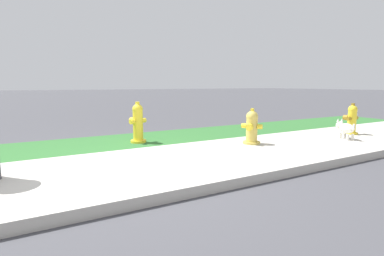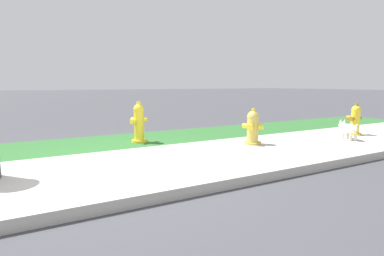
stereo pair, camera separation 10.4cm
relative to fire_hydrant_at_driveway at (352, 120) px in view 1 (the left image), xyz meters
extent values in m
plane|color=#424247|center=(-5.32, -0.24, -0.34)|extent=(120.00, 120.00, 0.00)
cube|color=#BCB7AD|center=(-5.32, -0.24, -0.33)|extent=(18.00, 2.34, 0.01)
cube|color=#2D662D|center=(-5.32, 1.75, -0.33)|extent=(18.00, 1.65, 0.01)
cube|color=#BCB7AD|center=(-5.32, -1.49, -0.28)|extent=(18.00, 0.16, 0.12)
cylinder|color=yellow|center=(0.00, -0.01, -0.31)|extent=(0.28, 0.28, 0.05)
cylinder|color=yellow|center=(0.00, -0.01, -0.03)|extent=(0.18, 0.18, 0.52)
sphere|color=yellow|center=(0.00, -0.01, 0.23)|extent=(0.19, 0.19, 0.19)
cube|color=olive|center=(0.00, -0.01, 0.34)|extent=(0.06, 0.06, 0.06)
cylinder|color=olive|center=(-0.14, -0.01, 0.03)|extent=(0.09, 0.09, 0.09)
cylinder|color=olive|center=(0.14, 0.00, 0.03)|extent=(0.09, 0.09, 0.09)
cylinder|color=olive|center=(-0.01, 0.13, 0.03)|extent=(0.12, 0.11, 0.12)
cylinder|color=yellow|center=(-4.52, 1.46, -0.31)|extent=(0.30, 0.30, 0.05)
cylinder|color=yellow|center=(-4.52, 1.46, 0.01)|extent=(0.19, 0.19, 0.60)
sphere|color=yellow|center=(-4.52, 1.46, 0.31)|extent=(0.20, 0.20, 0.20)
cube|color=yellow|center=(-4.52, 1.46, 0.43)|extent=(0.07, 0.07, 0.06)
cylinder|color=yellow|center=(-4.65, 1.41, 0.08)|extent=(0.12, 0.12, 0.09)
cylinder|color=yellow|center=(-4.39, 1.52, 0.08)|extent=(0.12, 0.12, 0.09)
cylinder|color=yellow|center=(-4.58, 1.60, 0.08)|extent=(0.15, 0.14, 0.12)
cylinder|color=gold|center=(-2.70, 0.25, -0.31)|extent=(0.33, 0.33, 0.05)
cylinder|color=gold|center=(-2.70, 0.25, -0.05)|extent=(0.21, 0.21, 0.48)
sphere|color=gold|center=(-2.70, 0.25, 0.19)|extent=(0.22, 0.22, 0.22)
cube|color=yellow|center=(-2.70, 0.25, 0.31)|extent=(0.08, 0.08, 0.06)
cylinder|color=yellow|center=(-2.61, 0.13, 0.01)|extent=(0.12, 0.12, 0.09)
cylinder|color=yellow|center=(-2.78, 0.38, 0.01)|extent=(0.12, 0.12, 0.09)
cylinder|color=yellow|center=(-2.83, 0.17, 0.01)|extent=(0.15, 0.16, 0.12)
ellipsoid|color=silver|center=(-0.70, -0.35, -0.10)|extent=(0.31, 0.41, 0.20)
sphere|color=silver|center=(-0.62, -0.14, -0.07)|extent=(0.16, 0.16, 0.16)
sphere|color=black|center=(-0.60, -0.07, -0.08)|extent=(0.03, 0.03, 0.03)
cone|color=silver|center=(-0.66, -0.12, 0.04)|extent=(0.07, 0.07, 0.07)
cone|color=silver|center=(-0.58, -0.15, 0.04)|extent=(0.07, 0.07, 0.07)
cylinder|color=silver|center=(-0.71, -0.22, -0.27)|extent=(0.06, 0.06, 0.14)
cylinder|color=silver|center=(-0.61, -0.26, -0.27)|extent=(0.06, 0.06, 0.14)
cylinder|color=silver|center=(-0.79, -0.44, -0.27)|extent=(0.06, 0.06, 0.14)
cylinder|color=silver|center=(-0.69, -0.48, -0.27)|extent=(0.06, 0.06, 0.14)
cylinder|color=silver|center=(-0.77, -0.54, -0.04)|extent=(0.04, 0.04, 0.11)
camera|label=1|loc=(-6.44, -4.06, 0.79)|focal=28.00mm
camera|label=2|loc=(-6.35, -4.11, 0.79)|focal=28.00mm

